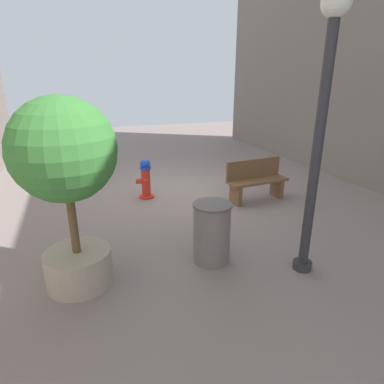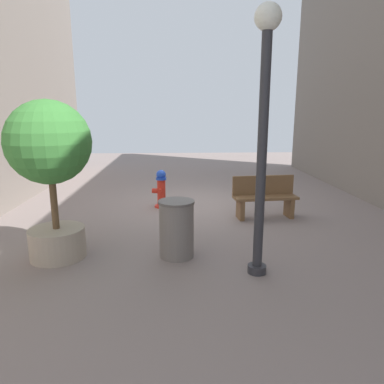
{
  "view_description": "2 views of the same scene",
  "coord_description": "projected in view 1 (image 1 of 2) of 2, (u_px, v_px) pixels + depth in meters",
  "views": [
    {
      "loc": [
        2.34,
        7.58,
        2.77
      ],
      "look_at": [
        0.25,
        1.67,
        0.54
      ],
      "focal_mm": 30.69,
      "sensor_mm": 36.0,
      "label": 1
    },
    {
      "loc": [
        0.54,
        8.96,
        2.38
      ],
      "look_at": [
        0.18,
        1.47,
        0.66
      ],
      "focal_mm": 33.03,
      "sensor_mm": 36.0,
      "label": 2
    }
  ],
  "objects": [
    {
      "name": "trash_bin",
      "position": [
        212.0,
        233.0,
        5.06
      ],
      "size": [
        0.6,
        0.6,
        0.96
      ],
      "color": "slate",
      "rests_on": "ground_plane"
    },
    {
      "name": "bench_near",
      "position": [
        256.0,
        180.0,
        7.6
      ],
      "size": [
        1.47,
        0.57,
        0.95
      ],
      "color": "brown",
      "rests_on": "ground_plane"
    },
    {
      "name": "fire_hydrant",
      "position": [
        146.0,
        178.0,
        7.73
      ],
      "size": [
        0.42,
        0.44,
        0.95
      ],
      "color": "red",
      "rests_on": "ground_plane"
    },
    {
      "name": "ground_plane",
      "position": [
        179.0,
        190.0,
        8.39
      ],
      "size": [
        23.4,
        23.4,
        0.0
      ],
      "primitive_type": "plane",
      "color": "gray"
    },
    {
      "name": "planter_tree",
      "position": [
        66.0,
        170.0,
        4.08
      ],
      "size": [
        1.31,
        1.31,
        2.57
      ],
      "color": "tan",
      "rests_on": "ground_plane"
    },
    {
      "name": "street_lamp",
      "position": [
        322.0,
        111.0,
        4.2
      ],
      "size": [
        0.36,
        0.36,
        3.75
      ],
      "color": "#2D2D33",
      "rests_on": "ground_plane"
    }
  ]
}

